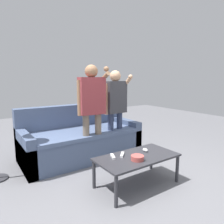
% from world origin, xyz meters
% --- Properties ---
extents(ground_plane, '(12.00, 12.00, 0.00)m').
position_xyz_m(ground_plane, '(0.00, 0.00, 0.00)').
color(ground_plane, slate).
extents(couch, '(2.05, 0.96, 0.91)m').
position_xyz_m(couch, '(-0.08, 1.31, 0.31)').
color(couch, '#475675').
rests_on(couch, ground).
extents(coffee_table, '(1.09, 0.56, 0.40)m').
position_xyz_m(coffee_table, '(0.09, -0.06, 0.36)').
color(coffee_table, '#2D2D33').
rests_on(coffee_table, ground).
extents(snack_bowl, '(0.16, 0.16, 0.06)m').
position_xyz_m(snack_bowl, '(-0.00, -0.16, 0.43)').
color(snack_bowl, '#B24C47').
rests_on(snack_bowl, coffee_table).
extents(game_remote_nunchuk, '(0.06, 0.09, 0.05)m').
position_xyz_m(game_remote_nunchuk, '(0.29, 0.01, 0.43)').
color(game_remote_nunchuk, white).
rests_on(game_remote_nunchuk, coffee_table).
extents(player_center, '(0.48, 0.35, 1.62)m').
position_xyz_m(player_center, '(-0.07, 0.87, 1.02)').
color(player_center, '#756656').
rests_on(player_center, ground).
extents(player_right, '(0.47, 0.32, 1.54)m').
position_xyz_m(player_right, '(0.45, 0.95, 0.97)').
color(player_right, '#2D3856').
rests_on(player_right, ground).
extents(game_remote_wand_near, '(0.13, 0.14, 0.03)m').
position_xyz_m(game_remote_wand_near, '(-0.07, 0.06, 0.42)').
color(game_remote_wand_near, white).
rests_on(game_remote_wand_near, coffee_table).
extents(game_remote_wand_far, '(0.09, 0.15, 0.03)m').
position_xyz_m(game_remote_wand_far, '(-0.21, 0.08, 0.42)').
color(game_remote_wand_far, white).
rests_on(game_remote_wand_far, coffee_table).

